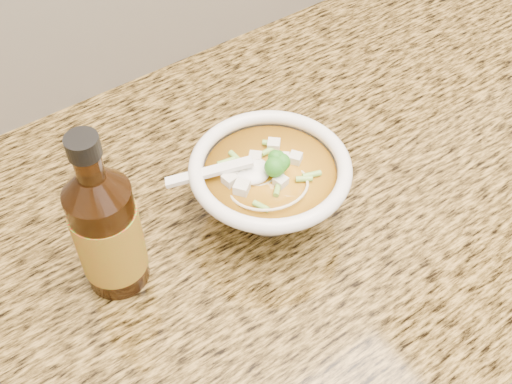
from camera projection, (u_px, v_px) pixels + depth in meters
cabinet at (343, 315)px, 1.23m from camera, size 4.00×0.65×0.86m
counter_slab at (375, 149)px, 0.89m from camera, size 4.00×0.68×0.04m
soup_bowl at (270, 187)px, 0.76m from camera, size 0.20×0.19×0.11m
hot_sauce_bottle at (107, 231)px, 0.67m from camera, size 0.09×0.09×0.22m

